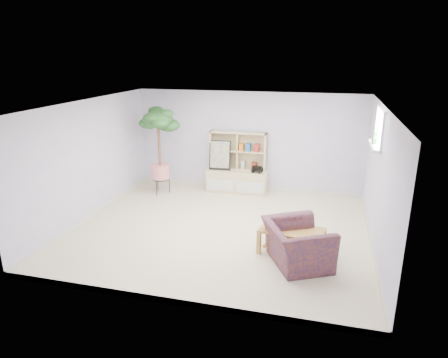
% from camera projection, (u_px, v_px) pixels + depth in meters
% --- Properties ---
extents(floor, '(5.50, 5.00, 0.01)m').
position_uv_depth(floor, '(222.00, 229.00, 7.71)').
color(floor, beige).
rests_on(floor, ground).
extents(ceiling, '(5.50, 5.00, 0.01)m').
position_uv_depth(ceiling, '(221.00, 104.00, 6.99)').
color(ceiling, white).
rests_on(ceiling, walls).
extents(walls, '(5.51, 5.01, 2.40)m').
position_uv_depth(walls, '(222.00, 170.00, 7.35)').
color(walls, silver).
rests_on(walls, floor).
extents(baseboard, '(5.50, 5.00, 0.10)m').
position_uv_depth(baseboard, '(222.00, 227.00, 7.70)').
color(baseboard, silver).
rests_on(baseboard, floor).
extents(window, '(0.10, 0.98, 0.68)m').
position_uv_depth(window, '(380.00, 128.00, 7.01)').
color(window, '#C1D6FF').
rests_on(window, walls).
extents(window_sill, '(0.14, 1.00, 0.04)m').
position_uv_depth(window_sill, '(374.00, 146.00, 7.12)').
color(window_sill, silver).
rests_on(window_sill, walls).
extents(storage_unit, '(1.46, 0.49, 1.46)m').
position_uv_depth(storage_unit, '(237.00, 163.00, 9.61)').
color(storage_unit, '#D3BF81').
rests_on(storage_unit, floor).
extents(poster, '(0.52, 0.16, 0.72)m').
position_uv_depth(poster, '(220.00, 155.00, 9.59)').
color(poster, yellow).
rests_on(poster, storage_unit).
extents(toy_truck, '(0.34, 0.25, 0.17)m').
position_uv_depth(toy_truck, '(257.00, 169.00, 9.43)').
color(toy_truck, black).
rests_on(toy_truck, storage_unit).
extents(coffee_table, '(1.13, 0.73, 0.43)m').
position_uv_depth(coffee_table, '(291.00, 241.00, 6.76)').
color(coffee_table, '#A16F32').
rests_on(coffee_table, floor).
extents(table_plant, '(0.26, 0.24, 0.25)m').
position_uv_depth(table_plant, '(291.00, 221.00, 6.72)').
color(table_plant, '#225D2E').
rests_on(table_plant, coffee_table).
extents(floor_tree, '(0.97, 0.97, 2.07)m').
position_uv_depth(floor_tree, '(160.00, 152.00, 9.39)').
color(floor_tree, '#1B461C').
rests_on(floor_tree, floor).
extents(armchair, '(1.30, 1.36, 0.78)m').
position_uv_depth(armchair, '(297.00, 241.00, 6.36)').
color(armchair, '#18194C').
rests_on(armchair, floor).
extents(sill_plant, '(0.15, 0.14, 0.22)m').
position_uv_depth(sill_plant, '(375.00, 138.00, 7.12)').
color(sill_plant, '#1B461C').
rests_on(sill_plant, window_sill).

